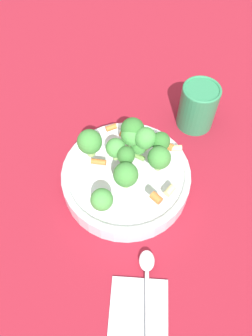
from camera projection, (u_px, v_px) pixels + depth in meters
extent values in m
plane|color=maroon|center=(126.00, 184.00, 0.64)|extent=(3.00, 3.00, 0.00)
cylinder|color=silver|center=(126.00, 178.00, 0.62)|extent=(0.24, 0.24, 0.04)
torus|color=silver|center=(126.00, 173.00, 0.61)|extent=(0.24, 0.24, 0.01)
cylinder|color=#8CB766|center=(139.00, 153.00, 0.62)|extent=(0.01, 0.01, 0.01)
sphere|color=#3D8438|center=(139.00, 146.00, 0.60)|extent=(0.03, 0.03, 0.03)
cylinder|color=#8CB766|center=(91.00, 151.00, 0.59)|extent=(0.02, 0.02, 0.02)
sphere|color=#3D8438|center=(90.00, 142.00, 0.57)|extent=(0.04, 0.04, 0.04)
cylinder|color=#8CB766|center=(126.00, 182.00, 0.57)|extent=(0.01, 0.01, 0.01)
sphere|color=#3D8438|center=(126.00, 175.00, 0.55)|extent=(0.04, 0.04, 0.04)
cylinder|color=#8CB766|center=(128.00, 163.00, 0.58)|extent=(0.01, 0.01, 0.01)
sphere|color=#33722D|center=(128.00, 158.00, 0.57)|extent=(0.03, 0.03, 0.03)
cylinder|color=#8CB766|center=(132.00, 144.00, 0.61)|extent=(0.01, 0.01, 0.02)
sphere|color=#479342|center=(132.00, 135.00, 0.59)|extent=(0.04, 0.04, 0.04)
cylinder|color=#8CB766|center=(132.00, 140.00, 0.62)|extent=(0.02, 0.02, 0.02)
sphere|color=#33722D|center=(133.00, 129.00, 0.59)|extent=(0.04, 0.04, 0.04)
cylinder|color=#8CB766|center=(158.00, 165.00, 0.58)|extent=(0.01, 0.01, 0.01)
sphere|color=#3D8438|center=(159.00, 158.00, 0.56)|extent=(0.04, 0.04, 0.04)
cylinder|color=#8CB766|center=(116.00, 155.00, 0.59)|extent=(0.01, 0.01, 0.01)
sphere|color=#479342|center=(115.00, 148.00, 0.57)|extent=(0.04, 0.04, 0.04)
cylinder|color=#8CB766|center=(127.00, 164.00, 0.58)|extent=(0.01, 0.01, 0.02)
sphere|color=#33722D|center=(127.00, 157.00, 0.56)|extent=(0.03, 0.03, 0.03)
cylinder|color=#8CB766|center=(144.00, 145.00, 0.60)|extent=(0.01, 0.01, 0.01)
sphere|color=#479342|center=(144.00, 137.00, 0.58)|extent=(0.04, 0.04, 0.04)
cylinder|color=#8CB766|center=(88.00, 150.00, 0.60)|extent=(0.01, 0.01, 0.02)
sphere|color=#479342|center=(87.00, 143.00, 0.58)|extent=(0.03, 0.03, 0.03)
cylinder|color=#8CB766|center=(103.00, 206.00, 0.55)|extent=(0.01, 0.01, 0.01)
sphere|color=#479342|center=(102.00, 200.00, 0.53)|extent=(0.04, 0.04, 0.04)
cylinder|color=#8CB766|center=(160.00, 148.00, 0.60)|extent=(0.01, 0.01, 0.01)
sphere|color=#33722D|center=(161.00, 141.00, 0.58)|extent=(0.04, 0.04, 0.04)
cylinder|color=orange|center=(168.00, 146.00, 0.60)|extent=(0.02, 0.02, 0.01)
cylinder|color=beige|center=(175.00, 148.00, 0.60)|extent=(0.03, 0.03, 0.01)
cylinder|color=beige|center=(170.00, 190.00, 0.56)|extent=(0.01, 0.02, 0.01)
cylinder|color=orange|center=(111.00, 128.00, 0.64)|extent=(0.02, 0.02, 0.01)
cylinder|color=orange|center=(137.00, 134.00, 0.62)|extent=(0.02, 0.02, 0.01)
cylinder|color=orange|center=(156.00, 198.00, 0.54)|extent=(0.02, 0.01, 0.01)
cylinder|color=orange|center=(127.00, 136.00, 0.64)|extent=(0.03, 0.02, 0.01)
cylinder|color=#729E4C|center=(139.00, 157.00, 0.61)|extent=(0.02, 0.01, 0.01)
cylinder|color=orange|center=(103.00, 201.00, 0.55)|extent=(0.02, 0.02, 0.01)
cylinder|color=orange|center=(99.00, 162.00, 0.59)|extent=(0.03, 0.02, 0.01)
cylinder|color=#2D7F51|center=(197.00, 107.00, 0.69)|extent=(0.08, 0.08, 0.10)
torus|color=#2D7F51|center=(202.00, 89.00, 0.65)|extent=(0.08, 0.08, 0.01)
cube|color=#B2BCC6|center=(138.00, 325.00, 0.50)|extent=(0.16, 0.17, 0.01)
cylinder|color=silver|center=(147.00, 324.00, 0.49)|extent=(0.11, 0.12, 0.01)
ellipsoid|color=silver|center=(147.00, 261.00, 0.55)|extent=(0.04, 0.04, 0.01)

